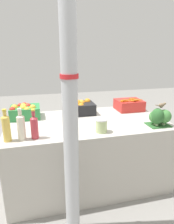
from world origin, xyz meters
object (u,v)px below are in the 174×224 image
apple_crate (25,111)px  pickle_jar (101,125)px  juice_bottle_cloudy (21,126)px  broccoli_pile (159,117)px  carrot_crate (129,105)px  support_pole (70,93)px  sparrow_bird (162,105)px  juice_bottle_golden (6,127)px  juice_bottle_ruby (34,126)px  orange_crate (80,107)px

apple_crate → pickle_jar: (0.72, -0.61, -0.02)m
juice_bottle_cloudy → broccoli_pile: bearing=0.5°
carrot_crate → juice_bottle_cloudy: (-1.28, -0.60, 0.05)m
carrot_crate → juice_bottle_cloudy: 1.42m
broccoli_pile → juice_bottle_cloudy: (-1.33, -0.01, 0.03)m
support_pole → broccoli_pile: support_pole is taller
support_pole → sparrow_bird: size_ratio=17.67×
support_pole → juice_bottle_cloudy: bearing=137.6°
broccoli_pile → juice_bottle_golden: bearing=-179.5°
broccoli_pile → carrot_crate: bearing=94.6°
broccoli_pile → juice_bottle_ruby: size_ratio=0.85×
juice_bottle_cloudy → orange_crate: bearing=43.6°
apple_crate → broccoli_pile: 1.46m
orange_crate → sparrow_bird: bearing=-40.2°
orange_crate → sparrow_bird: sparrow_bird is taller
juice_bottle_golden → juice_bottle_ruby: size_ratio=1.06×
support_pole → broccoli_pile: size_ratio=10.54×
juice_bottle_golden → pickle_jar: size_ratio=2.18×
orange_crate → juice_bottle_ruby: 0.81m
juice_bottle_ruby → sparrow_bird: bearing=0.5°
support_pole → juice_bottle_golden: support_pole is taller
orange_crate → juice_bottle_cloudy: size_ratio=1.16×
support_pole → sparrow_bird: 1.06m
juice_bottle_ruby → orange_crate: bearing=48.9°
orange_crate → juice_bottle_cloudy: (-0.64, -0.61, 0.04)m
orange_crate → broccoli_pile: broccoli_pile is taller
juice_bottle_cloudy → juice_bottle_ruby: size_ratio=1.05×
apple_crate → support_pole: bearing=-68.4°
carrot_crate → broccoli_pile: broccoli_pile is taller
orange_crate → broccoli_pile: 0.91m
juice_bottle_golden → apple_crate: bearing=79.3°
sparrow_bird → juice_bottle_ruby: bearing=170.8°
sparrow_bird → apple_crate: bearing=146.6°
broccoli_pile → pickle_jar: 0.62m
carrot_crate → juice_bottle_ruby: bearing=-153.0°
pickle_jar → sparrow_bird: 0.65m
apple_crate → juice_bottle_cloudy: (0.00, -0.60, 0.04)m
support_pole → pickle_jar: support_pole is taller
orange_crate → pickle_jar: orange_crate is taller
orange_crate → juice_bottle_ruby: (-0.53, -0.61, 0.03)m
broccoli_pile → sparrow_bird: (0.02, -0.00, 0.12)m
juice_bottle_cloudy → juice_bottle_ruby: bearing=0.0°
sparrow_bird → orange_crate: bearing=130.0°
support_pole → apple_crate: bearing=111.6°
pickle_jar → sparrow_bird: size_ratio=0.95×
apple_crate → carrot_crate: (1.29, -0.00, -0.01)m
juice_bottle_golden → pickle_jar: (0.83, -0.01, -0.06)m
broccoli_pile → juice_bottle_ruby: (-1.22, -0.01, 0.02)m
juice_bottle_golden → juice_bottle_cloudy: bearing=-0.0°
juice_bottle_golden → pickle_jar: juice_bottle_golden is taller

